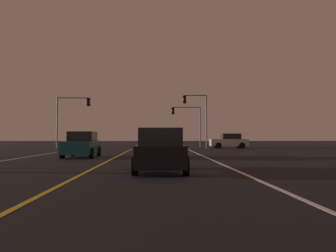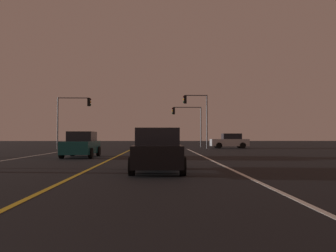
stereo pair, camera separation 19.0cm
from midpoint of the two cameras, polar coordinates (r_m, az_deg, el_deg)
The scene contains 9 objects.
lane_edge_right at distance 16.21m, azimuth 9.70°, elevation -6.59°, with size 0.16×42.89×0.01m, color silver.
lane_center_divider at distance 16.16m, azimuth -11.66°, elevation -6.59°, with size 0.16×42.89×0.01m, color gold.
car_oncoming at distance 23.44m, azimuth -13.94°, elevation -3.04°, with size 2.02×4.30×1.70m.
car_lead_same_lane at distance 13.47m, azimuth -1.35°, elevation -4.13°, with size 2.02×4.30×1.70m.
car_crossing_side at distance 40.44m, azimuth 10.34°, elevation -2.48°, with size 4.30×2.02×1.70m.
traffic_light_near_right at distance 38.13m, azimuth 4.81°, elevation 2.78°, with size 2.72×0.36×5.96m.
traffic_light_near_left at distance 39.02m, azimuth -15.23°, elevation 2.50°, with size 3.71×0.36×5.64m.
traffic_light_far_right at distance 43.50m, azimuth 3.20°, elevation 1.53°, with size 3.76×0.36×5.09m.
street_lamp_right_near at distance 10.77m, azimuth 25.95°, elevation 15.85°, with size 2.41×0.44×7.12m.
Camera 2 is at (2.95, -0.40, 1.39)m, focal length 36.76 mm.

